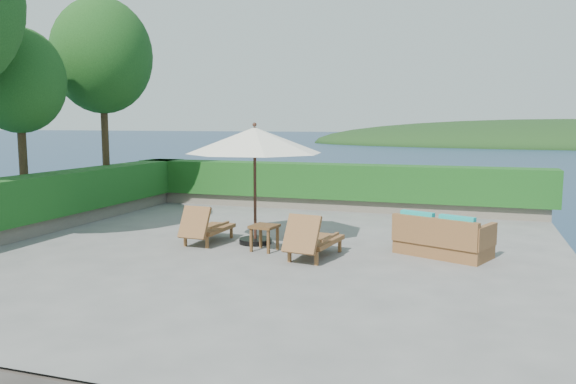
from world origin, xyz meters
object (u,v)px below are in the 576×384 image
(patio_umbrella, at_px, (255,142))
(side_table, at_px, (264,230))
(wicker_loveseat, at_px, (442,239))
(lounge_left, at_px, (206,227))
(lounge_right, at_px, (313,239))

(patio_umbrella, relative_size, side_table, 6.31)
(side_table, height_order, wicker_loveseat, wicker_loveseat)
(lounge_left, height_order, wicker_loveseat, wicker_loveseat)
(lounge_right, distance_m, wicker_loveseat, 2.51)
(patio_umbrella, bearing_deg, side_table, -53.83)
(patio_umbrella, xyz_separation_m, side_table, (0.43, -0.59, -1.73))
(patio_umbrella, bearing_deg, wicker_loveseat, 1.11)
(wicker_loveseat, bearing_deg, lounge_right, -134.63)
(patio_umbrella, distance_m, lounge_left, 2.10)
(lounge_right, xyz_separation_m, side_table, (-1.10, 0.32, 0.06))
(patio_umbrella, relative_size, lounge_left, 2.35)
(patio_umbrella, relative_size, wicker_loveseat, 1.81)
(wicker_loveseat, bearing_deg, patio_umbrella, -156.63)
(lounge_left, distance_m, wicker_loveseat, 4.86)
(lounge_left, relative_size, lounge_right, 0.92)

